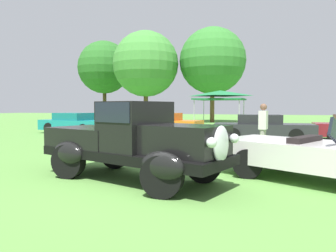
% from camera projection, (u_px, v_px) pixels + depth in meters
% --- Properties ---
extents(ground_plane, '(120.00, 120.00, 0.00)m').
position_uv_depth(ground_plane, '(139.00, 184.00, 6.62)').
color(ground_plane, '#568C3D').
extents(feature_pickup_truck, '(4.62, 2.79, 1.70)m').
position_uv_depth(feature_pickup_truck, '(133.00, 140.00, 6.94)').
color(feature_pickup_truck, black).
rests_on(feature_pickup_truck, ground_plane).
extents(neighbor_convertible, '(4.80, 3.57, 1.40)m').
position_uv_depth(neighbor_convertible, '(332.00, 156.00, 6.59)').
color(neighbor_convertible, silver).
rests_on(neighbor_convertible, ground_plane).
extents(show_car_teal, '(4.75, 2.42, 1.22)m').
position_uv_depth(show_car_teal, '(75.00, 123.00, 19.05)').
color(show_car_teal, teal).
rests_on(show_car_teal, ground_plane).
extents(show_car_orange, '(4.24, 2.08, 1.22)m').
position_uv_depth(show_car_orange, '(166.00, 124.00, 18.82)').
color(show_car_orange, orange).
rests_on(show_car_orange, ground_plane).
extents(show_car_charcoal, '(4.61, 2.18, 1.22)m').
position_uv_depth(show_car_charcoal, '(262.00, 128.00, 14.99)').
color(show_car_charcoal, '#28282D').
rests_on(show_car_charcoal, ground_plane).
extents(spectator_near_truck, '(0.29, 0.43, 1.69)m').
position_uv_depth(spectator_near_truck, '(263.00, 128.00, 10.44)').
color(spectator_near_truck, '#9E998E').
rests_on(spectator_near_truck, ground_plane).
extents(canopy_tent_left_field, '(3.28, 3.28, 2.71)m').
position_uv_depth(canopy_tent_left_field, '(220.00, 95.00, 22.25)').
color(canopy_tent_left_field, '#B7B7BC').
rests_on(canopy_tent_left_field, ground_plane).
extents(treeline_far_left, '(6.32, 6.32, 9.50)m').
position_uv_depth(treeline_far_left, '(104.00, 67.00, 38.95)').
color(treeline_far_left, '#47331E').
rests_on(treeline_far_left, ground_plane).
extents(treeline_mid_left, '(6.56, 6.56, 9.14)m').
position_uv_depth(treeline_mid_left, '(146.00, 64.00, 32.24)').
color(treeline_mid_left, brown).
rests_on(treeline_mid_left, ground_plane).
extents(treeline_center, '(6.64, 6.64, 9.50)m').
position_uv_depth(treeline_center, '(213.00, 61.00, 32.24)').
color(treeline_center, brown).
rests_on(treeline_center, ground_plane).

